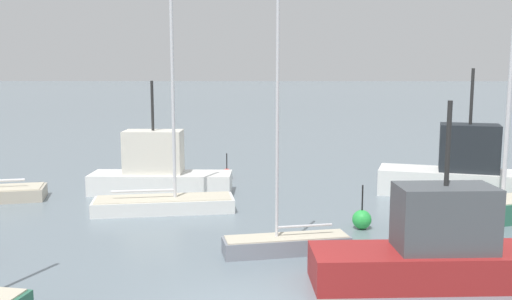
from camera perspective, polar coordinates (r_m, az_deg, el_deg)
name	(u,v)px	position (r m, az deg, el deg)	size (l,w,h in m)	color
sailboat_2	(164,202)	(24.28, -9.40, -5.24)	(6.16, 2.69, 9.13)	white
sailboat_5	(491,207)	(24.37, 22.96, -5.36)	(7.07, 3.91, 11.56)	#2D6B51
sailboat_6	(286,241)	(18.70, 3.13, -9.26)	(4.35, 1.90, 8.48)	gray
fishing_boat_0	(158,171)	(27.85, -9.98, -2.09)	(6.91, 2.02, 5.52)	white
fishing_boat_1	(435,249)	(16.74, 17.91, -9.63)	(6.86, 2.35, 5.20)	maroon
fishing_boat_2	(462,172)	(28.47, 20.36, -2.09)	(7.84, 4.29, 6.11)	white
channel_buoy_0	(227,173)	(31.17, -3.01, -2.42)	(0.57, 0.57, 1.43)	red
channel_buoy_2	(362,219)	(21.80, 10.79, -6.99)	(0.73, 0.73, 1.71)	green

